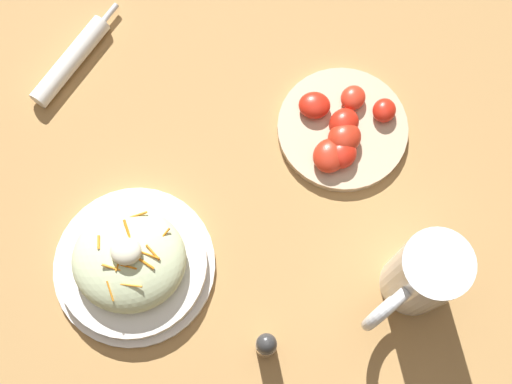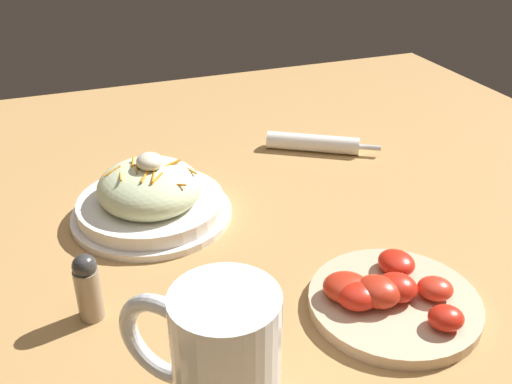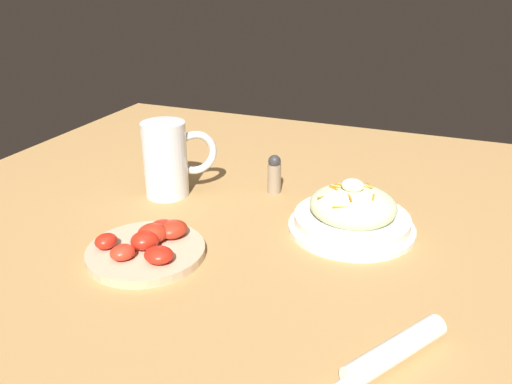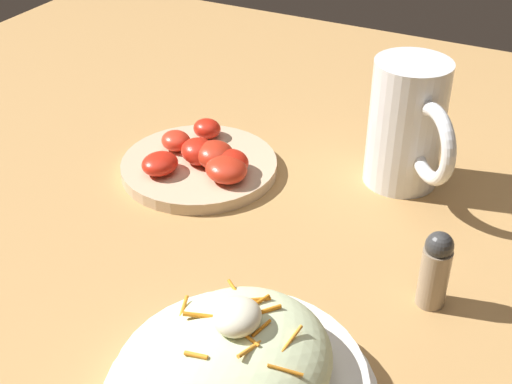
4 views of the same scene
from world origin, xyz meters
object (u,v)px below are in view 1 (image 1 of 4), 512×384
(salad_plate, at_px, (131,262))
(beer_mug, at_px, (420,278))
(tomato_plate, at_px, (342,129))
(salt_shaker, at_px, (266,345))
(napkin_roll, at_px, (71,60))

(salad_plate, xyz_separation_m, beer_mug, (-0.38, 0.02, 0.04))
(salad_plate, height_order, tomato_plate, salad_plate)
(beer_mug, xyz_separation_m, salt_shaker, (0.19, 0.09, -0.03))
(beer_mug, distance_m, salt_shaker, 0.21)
(salad_plate, xyz_separation_m, salt_shaker, (-0.18, 0.10, 0.01))
(salad_plate, bearing_deg, beer_mug, 177.53)
(salad_plate, height_order, salt_shaker, salad_plate)
(beer_mug, bearing_deg, tomato_plate, -67.57)
(napkin_roll, distance_m, tomato_plate, 0.41)
(tomato_plate, xyz_separation_m, salt_shaker, (0.10, 0.31, 0.02))
(salad_plate, xyz_separation_m, napkin_roll, (0.12, -0.30, -0.02))
(salt_shaker, bearing_deg, salad_plate, -29.71)
(salad_plate, bearing_deg, tomato_plate, -144.25)
(beer_mug, bearing_deg, napkin_roll, -33.05)
(tomato_plate, height_order, salt_shaker, salt_shaker)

